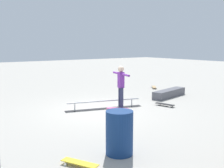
{
  "coord_description": "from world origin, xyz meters",
  "views": [
    {
      "loc": [
        5.31,
        8.23,
        2.41
      ],
      "look_at": [
        -0.31,
        0.38,
        1.0
      ],
      "focal_mm": 43.82,
      "sensor_mm": 36.0,
      "label": 1
    }
  ],
  "objects_px": {
    "loose_skateboard_black": "(165,104)",
    "trash_bin": "(119,133)",
    "loose_skateboard_yellow": "(80,163)",
    "skateboard_main": "(118,109)",
    "grind_rail": "(104,105)",
    "skate_ledge": "(169,93)",
    "loose_skateboard_natural": "(154,87)",
    "skater_main": "(121,84)"
  },
  "relations": [
    {
      "from": "loose_skateboard_yellow",
      "to": "trash_bin",
      "type": "xyz_separation_m",
      "value": [
        -1.02,
        -0.05,
        0.41
      ]
    },
    {
      "from": "skater_main",
      "to": "loose_skateboard_yellow",
      "type": "relative_size",
      "value": 2.01
    },
    {
      "from": "grind_rail",
      "to": "loose_skateboard_natural",
      "type": "distance_m",
      "value": 5.5
    },
    {
      "from": "skate_ledge",
      "to": "loose_skateboard_yellow",
      "type": "relative_size",
      "value": 2.69
    },
    {
      "from": "skateboard_main",
      "to": "trash_bin",
      "type": "relative_size",
      "value": 0.74
    },
    {
      "from": "grind_rail",
      "to": "skateboard_main",
      "type": "bearing_deg",
      "value": 130.13
    },
    {
      "from": "loose_skateboard_natural",
      "to": "trash_bin",
      "type": "height_order",
      "value": "trash_bin"
    },
    {
      "from": "skater_main",
      "to": "loose_skateboard_natural",
      "type": "xyz_separation_m",
      "value": [
        -4.5,
        -2.86,
        -0.87
      ]
    },
    {
      "from": "loose_skateboard_yellow",
      "to": "grind_rail",
      "type": "bearing_deg",
      "value": -66.05
    },
    {
      "from": "skate_ledge",
      "to": "skater_main",
      "type": "height_order",
      "value": "skater_main"
    },
    {
      "from": "trash_bin",
      "to": "skate_ledge",
      "type": "bearing_deg",
      "value": -146.1
    },
    {
      "from": "skate_ledge",
      "to": "trash_bin",
      "type": "height_order",
      "value": "trash_bin"
    },
    {
      "from": "skateboard_main",
      "to": "loose_skateboard_black",
      "type": "relative_size",
      "value": 0.87
    },
    {
      "from": "skateboard_main",
      "to": "trash_bin",
      "type": "distance_m",
      "value": 4.03
    },
    {
      "from": "skate_ledge",
      "to": "trash_bin",
      "type": "bearing_deg",
      "value": 33.9
    },
    {
      "from": "grind_rail",
      "to": "skate_ledge",
      "type": "bearing_deg",
      "value": -161.23
    },
    {
      "from": "loose_skateboard_natural",
      "to": "loose_skateboard_yellow",
      "type": "bearing_deg",
      "value": 166.66
    },
    {
      "from": "skateboard_main",
      "to": "loose_skateboard_yellow",
      "type": "bearing_deg",
      "value": 90.87
    },
    {
      "from": "skater_main",
      "to": "skateboard_main",
      "type": "distance_m",
      "value": 0.9
    },
    {
      "from": "skateboard_main",
      "to": "loose_skateboard_yellow",
      "type": "height_order",
      "value": "same"
    },
    {
      "from": "loose_skateboard_black",
      "to": "trash_bin",
      "type": "distance_m",
      "value": 5.11
    },
    {
      "from": "grind_rail",
      "to": "loose_skateboard_black",
      "type": "relative_size",
      "value": 3.55
    },
    {
      "from": "trash_bin",
      "to": "grind_rail",
      "type": "bearing_deg",
      "value": -119.56
    },
    {
      "from": "skate_ledge",
      "to": "trash_bin",
      "type": "xyz_separation_m",
      "value": [
        5.87,
        3.94,
        0.32
      ]
    },
    {
      "from": "skate_ledge",
      "to": "loose_skateboard_natural",
      "type": "height_order",
      "value": "skate_ledge"
    },
    {
      "from": "loose_skateboard_yellow",
      "to": "loose_skateboard_black",
      "type": "bearing_deg",
      "value": -88.87
    },
    {
      "from": "loose_skateboard_natural",
      "to": "loose_skateboard_black",
      "type": "height_order",
      "value": "same"
    },
    {
      "from": "loose_skateboard_yellow",
      "to": "loose_skateboard_black",
      "type": "height_order",
      "value": "same"
    },
    {
      "from": "loose_skateboard_natural",
      "to": "loose_skateboard_yellow",
      "type": "height_order",
      "value": "same"
    },
    {
      "from": "skater_main",
      "to": "trash_bin",
      "type": "height_order",
      "value": "skater_main"
    },
    {
      "from": "grind_rail",
      "to": "loose_skateboard_black",
      "type": "height_order",
      "value": "grind_rail"
    },
    {
      "from": "loose_skateboard_black",
      "to": "skateboard_main",
      "type": "bearing_deg",
      "value": 62.35
    },
    {
      "from": "skater_main",
      "to": "trash_bin",
      "type": "bearing_deg",
      "value": -26.01
    },
    {
      "from": "skate_ledge",
      "to": "loose_skateboard_black",
      "type": "bearing_deg",
      "value": 37.8
    },
    {
      "from": "skateboard_main",
      "to": "loose_skateboard_black",
      "type": "xyz_separation_m",
      "value": [
        -1.94,
        0.5,
        0.0
      ]
    },
    {
      "from": "skate_ledge",
      "to": "skateboard_main",
      "type": "height_order",
      "value": "skate_ledge"
    },
    {
      "from": "grind_rail",
      "to": "trash_bin",
      "type": "distance_m",
      "value": 4.33
    },
    {
      "from": "skater_main",
      "to": "skate_ledge",
      "type": "bearing_deg",
      "value": 112.79
    },
    {
      "from": "grind_rail",
      "to": "skater_main",
      "type": "bearing_deg",
      "value": 150.63
    },
    {
      "from": "skateboard_main",
      "to": "loose_skateboard_yellow",
      "type": "distance_m",
      "value": 4.71
    },
    {
      "from": "skater_main",
      "to": "loose_skateboard_black",
      "type": "bearing_deg",
      "value": 83.37
    },
    {
      "from": "skate_ledge",
      "to": "skater_main",
      "type": "xyz_separation_m",
      "value": [
        3.3,
        0.64,
        0.77
      ]
    }
  ]
}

